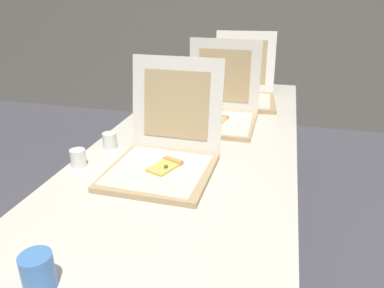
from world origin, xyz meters
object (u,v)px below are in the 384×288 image
Objects in this scene: cup_white_near_center at (110,141)px; cup_white_far at (172,104)px; table at (197,150)px; cup_white_mid at (140,121)px; pizza_box_middle at (218,112)px; pizza_box_front at (164,156)px; cup_printed_front at (38,272)px; pizza_box_back at (243,92)px; cup_white_near_left at (78,158)px.

cup_white_far is (0.11, 0.58, 0.00)m from cup_white_near_center.
cup_white_mid reaches higher than table.
pizza_box_middle reaches higher than cup_white_near_center.
pizza_box_front reaches higher than cup_white_near_center.
pizza_box_middle reaches higher than cup_printed_front.
table is 24.46× the size of cup_printed_front.
pizza_box_middle is at bearing 80.93° from cup_printed_front.
cup_white_far and cup_white_mid have the same top height.
pizza_box_front is at bearing -75.31° from cup_white_far.
pizza_box_middle is at bearing 80.16° from pizza_box_front.
pizza_box_front reaches higher than cup_white_mid.
pizza_box_front is at bearing -100.74° from pizza_box_middle.
pizza_box_front reaches higher than pizza_box_back.
table is 33.32× the size of cup_white_near_center.
cup_white_far is 0.32m from cup_white_mid.
pizza_box_front is 0.33m from cup_white_near_center.
pizza_box_front is at bearing -24.00° from cup_white_near_center.
table is at bearing -100.23° from pizza_box_middle.
pizza_box_front is 0.34m from cup_white_near_left.
pizza_box_front is 0.73m from cup_white_far.
table is 0.40m from cup_white_near_center.
cup_white_mid is at bearing -132.76° from pizza_box_back.
table is 33.32× the size of cup_white_near_left.
pizza_box_middle reaches higher than pizza_box_front.
cup_printed_front is at bearing -67.47° from cup_white_near_left.
table is at bearing 79.71° from pizza_box_front.
cup_white_mid is (-0.08, -0.31, 0.00)m from cup_white_far.
cup_white_mid is at bearing 123.91° from pizza_box_front.
pizza_box_back is 0.99m from cup_white_near_center.
cup_white_far is (-0.29, 0.14, -0.02)m from pizza_box_middle.
pizza_box_back is 1.68m from cup_printed_front.
cup_white_near_center is (-0.48, -0.87, -0.02)m from pizza_box_back.
table is at bearing 25.92° from cup_white_near_center.
pizza_box_middle is 0.32m from cup_white_far.
pizza_box_front is 1.11× the size of pizza_box_middle.
pizza_box_front reaches higher than cup_white_near_left.
pizza_box_middle is 5.82× the size of cup_white_near_left.
cup_white_mid is at bearing 99.28° from cup_printed_front.
table is 0.35m from cup_white_mid.
cup_white_mid is 1.07m from cup_printed_front.
cup_white_near_left is 1.00× the size of cup_white_near_center.
pizza_box_middle is 4.27× the size of cup_printed_front.
pizza_box_front is at bearing 10.19° from cup_white_near_left.
pizza_box_front reaches higher than table.
cup_printed_front reaches higher than cup_white_near_center.
cup_white_far is 0.73× the size of cup_printed_front.
cup_white_far is 1.37m from cup_printed_front.
pizza_box_back is at bearing 80.34° from pizza_box_front.
pizza_box_front is (-0.06, -0.30, 0.10)m from table.
cup_printed_front is (-0.27, -1.66, -0.01)m from pizza_box_back.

